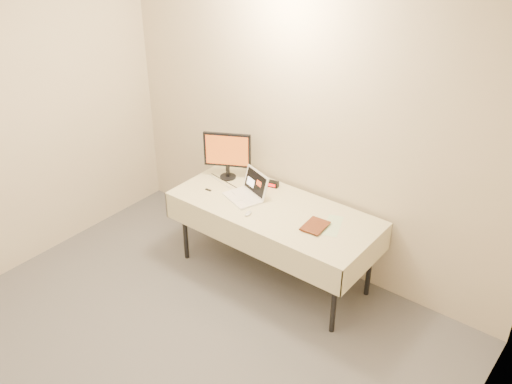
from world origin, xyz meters
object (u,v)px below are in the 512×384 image
Objects in this scene: book at (306,212)px; laptop at (248,191)px; monitor at (227,152)px; table at (274,213)px.

laptop is at bearing 170.85° from book.
monitor is (-0.38, 0.17, 0.21)m from laptop.
book is at bearing -8.27° from table.
table is 7.88× the size of book.
monitor is 1.07m from book.
monitor reaches higher than laptop.
monitor reaches higher than table.
table is at bearing 19.16° from laptop.
book is at bearing 14.61° from laptop.
monitor is at bearing 165.76° from table.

